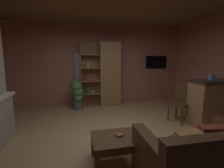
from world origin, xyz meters
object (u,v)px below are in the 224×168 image
object	(u,v)px
kitchen_bar_counter	(220,102)
table_book_0	(119,135)
leather_couch	(202,163)
coffee_table	(115,142)
potted_floor_plant	(78,93)
dining_chair	(181,101)
bookshelf_cabinet	(107,75)
tissue_box	(212,77)
wall_mounted_tv	(156,62)

from	to	relation	value
kitchen_bar_counter	table_book_0	bearing A→B (deg)	-162.61
table_book_0	leather_couch	bearing A→B (deg)	-38.47
coffee_table	leather_couch	bearing A→B (deg)	-35.33
potted_floor_plant	table_book_0	bearing A→B (deg)	-77.25
kitchen_bar_counter	leather_couch	world-z (taller)	kitchen_bar_counter
dining_chair	potted_floor_plant	xyz separation A→B (m)	(-2.59, 1.56, -0.02)
kitchen_bar_counter	leather_couch	size ratio (longest dim) A/B	1.01
table_book_0	coffee_table	bearing A→B (deg)	-162.70
leather_couch	bookshelf_cabinet	bearing A→B (deg)	97.08
tissue_box	potted_floor_plant	world-z (taller)	tissue_box
leather_couch	dining_chair	distance (m)	2.22
tissue_box	dining_chair	distance (m)	0.89
leather_couch	wall_mounted_tv	distance (m)	4.41
dining_chair	potted_floor_plant	bearing A→B (deg)	148.85
tissue_box	table_book_0	world-z (taller)	tissue_box
table_book_0	dining_chair	world-z (taller)	dining_chair
bookshelf_cabinet	kitchen_bar_counter	bearing A→B (deg)	-44.12
tissue_box	table_book_0	xyz separation A→B (m)	(-2.52, -0.95, -0.73)
kitchen_bar_counter	wall_mounted_tv	bearing A→B (deg)	98.98
bookshelf_cabinet	coffee_table	distance (m)	3.25
tissue_box	coffee_table	xyz separation A→B (m)	(-2.59, -0.97, -0.82)
table_book_0	dining_chair	xyz separation A→B (m)	(1.95, 1.23, 0.11)
coffee_table	potted_floor_plant	distance (m)	2.88
kitchen_bar_counter	potted_floor_plant	distance (m)	3.87
bookshelf_cabinet	table_book_0	bearing A→B (deg)	-97.09
table_book_0	dining_chair	bearing A→B (deg)	32.30
tissue_box	coffee_table	size ratio (longest dim) A/B	0.18
leather_couch	tissue_box	bearing A→B (deg)	44.39
table_book_0	potted_floor_plant	xyz separation A→B (m)	(-0.63, 2.80, 0.09)
potted_floor_plant	tissue_box	bearing A→B (deg)	-30.45
leather_couch	wall_mounted_tv	world-z (taller)	wall_mounted_tv
bookshelf_cabinet	dining_chair	world-z (taller)	bookshelf_cabinet
tissue_box	potted_floor_plant	size ratio (longest dim) A/B	0.13
coffee_table	wall_mounted_tv	xyz separation A→B (m)	(2.39, 3.34, 1.16)
potted_floor_plant	dining_chair	bearing A→B (deg)	-31.15
tissue_box	bookshelf_cabinet	bearing A→B (deg)	134.66
kitchen_bar_counter	table_book_0	world-z (taller)	kitchen_bar_counter
bookshelf_cabinet	dining_chair	xyz separation A→B (m)	(1.57, -1.87, -0.54)
table_book_0	potted_floor_plant	distance (m)	2.87
tissue_box	dining_chair	size ratio (longest dim) A/B	0.13
wall_mounted_tv	table_book_0	bearing A→B (deg)	-125.01
leather_couch	kitchen_bar_counter	bearing A→B (deg)	39.51
bookshelf_cabinet	dining_chair	size ratio (longest dim) A/B	2.35
leather_couch	wall_mounted_tv	bearing A→B (deg)	69.86
bookshelf_cabinet	kitchen_bar_counter	xyz separation A→B (m)	(2.32, -2.25, -0.52)
table_book_0	wall_mounted_tv	xyz separation A→B (m)	(2.32, 3.31, 1.06)
table_book_0	dining_chair	distance (m)	2.31
kitchen_bar_counter	tissue_box	xyz separation A→B (m)	(-0.19, 0.10, 0.60)
potted_floor_plant	wall_mounted_tv	distance (m)	3.15
bookshelf_cabinet	tissue_box	distance (m)	3.03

